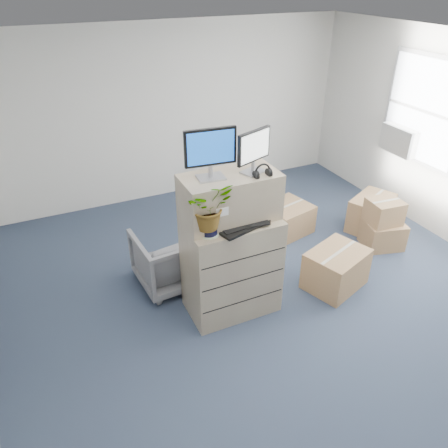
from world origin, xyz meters
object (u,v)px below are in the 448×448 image
at_px(monitor_right, 254,149).
at_px(office_chair, 169,256).
at_px(monitor_left, 210,151).
at_px(keyboard, 243,226).
at_px(potted_plant, 209,211).
at_px(water_bottle, 233,208).
at_px(filing_cabinet_lower, 231,266).

height_order(monitor_right, office_chair, monitor_right).
xyz_separation_m(monitor_left, monitor_right, (0.44, -0.05, -0.04)).
bearing_deg(monitor_right, keyboard, -158.48).
bearing_deg(potted_plant, water_bottle, 27.11).
bearing_deg(monitor_right, water_bottle, 152.29).
bearing_deg(potted_plant, monitor_left, 60.24).
bearing_deg(potted_plant, monitor_right, 15.80).
bearing_deg(filing_cabinet_lower, potted_plant, -155.72).
relative_size(water_bottle, potted_plant, 0.51).
bearing_deg(filing_cabinet_lower, water_bottle, 48.66).
height_order(monitor_right, keyboard, monitor_right).
xyz_separation_m(filing_cabinet_lower, monitor_right, (0.24, 0.01, 1.33)).
xyz_separation_m(filing_cabinet_lower, monitor_left, (-0.20, 0.06, 1.37)).
distance_m(monitor_right, potted_plant, 0.76).
height_order(water_bottle, potted_plant, potted_plant).
bearing_deg(potted_plant, keyboard, -2.84).
bearing_deg(monitor_left, keyboard, -36.10).
relative_size(keyboard, water_bottle, 2.20).
distance_m(potted_plant, office_chair, 1.38).
distance_m(keyboard, office_chair, 1.31).
bearing_deg(potted_plant, office_chair, 100.64).
bearing_deg(monitor_left, water_bottle, -0.02).
distance_m(monitor_left, water_bottle, 0.70).
distance_m(filing_cabinet_lower, monitor_left, 1.39).
xyz_separation_m(filing_cabinet_lower, water_bottle, (0.03, 0.04, 0.71)).
relative_size(monitor_right, potted_plant, 0.88).
xyz_separation_m(filing_cabinet_lower, office_chair, (-0.49, 0.74, -0.19)).
height_order(potted_plant, office_chair, potted_plant).
bearing_deg(office_chair, monitor_left, 108.37).
relative_size(monitor_right, office_chair, 0.55).
xyz_separation_m(monitor_left, office_chair, (-0.29, 0.68, -1.56)).
bearing_deg(office_chair, filing_cabinet_lower, 119.04).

